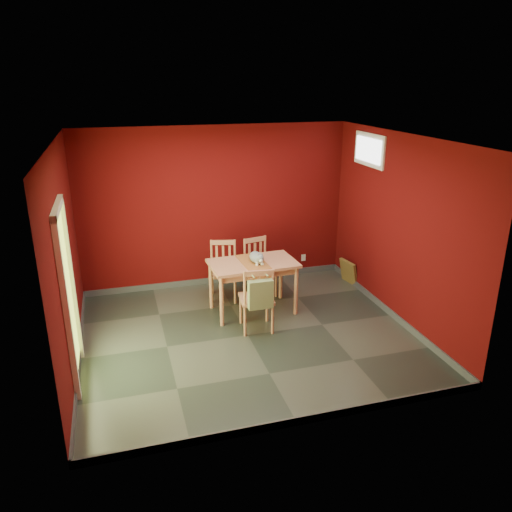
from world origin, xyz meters
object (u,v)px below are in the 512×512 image
object	(u,v)px
dining_table	(253,268)
tote_bag	(261,294)
cat	(257,255)
chair_far_left	(223,270)
chair_far_right	(259,267)
picture_frame	(349,272)
chair_near	(257,298)

from	to	relation	value
dining_table	tote_bag	xyz separation A→B (m)	(-0.13, -0.84, -0.05)
dining_table	cat	xyz separation A→B (m)	(0.05, -0.01, 0.20)
chair_far_left	dining_table	bearing A→B (deg)	-61.95
dining_table	chair_far_right	bearing A→B (deg)	65.26
cat	chair_far_right	bearing A→B (deg)	59.89
chair_far_right	picture_frame	size ratio (longest dim) A/B	2.21
chair_far_left	chair_near	bearing A→B (deg)	-80.24
tote_bag	picture_frame	xyz separation A→B (m)	(2.04, 1.44, -0.45)
chair_far_right	tote_bag	bearing A→B (deg)	-105.79
cat	tote_bag	bearing A→B (deg)	-112.70
chair_far_right	chair_near	xyz separation A→B (m)	(-0.39, -1.20, 0.01)
dining_table	chair_near	world-z (taller)	chair_near
chair_far_right	picture_frame	distance (m)	1.66
chair_near	picture_frame	xyz separation A→B (m)	(2.02, 1.21, -0.29)
chair_near	tote_bag	world-z (taller)	chair_near
dining_table	cat	distance (m)	0.21
dining_table	chair_far_right	world-z (taller)	chair_far_right
chair_near	picture_frame	world-z (taller)	chair_near
dining_table	picture_frame	world-z (taller)	dining_table
chair_far_right	tote_bag	xyz separation A→B (m)	(-0.40, -1.43, 0.17)
chair_near	picture_frame	size ratio (longest dim) A/B	2.28
picture_frame	tote_bag	bearing A→B (deg)	-144.74
dining_table	picture_frame	distance (m)	2.06
tote_bag	cat	bearing A→B (deg)	77.42
chair_far_left	tote_bag	size ratio (longest dim) A/B	2.01
chair_far_left	tote_bag	xyz separation A→B (m)	(0.19, -1.45, 0.17)
dining_table	cat	bearing A→B (deg)	-13.01
chair_far_left	picture_frame	size ratio (longest dim) A/B	2.21
chair_far_left	tote_bag	world-z (taller)	chair_far_left
cat	picture_frame	distance (m)	2.08
chair_near	tote_bag	bearing A→B (deg)	-93.82
chair_far_left	chair_near	size ratio (longest dim) A/B	0.97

